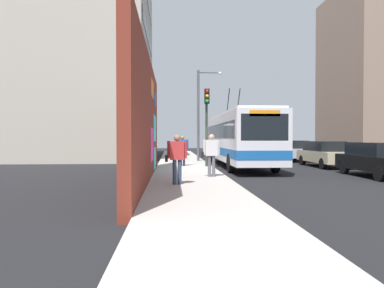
{
  "coord_description": "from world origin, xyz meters",
  "views": [
    {
      "loc": [
        -18.05,
        2.39,
        1.8
      ],
      "look_at": [
        1.94,
        1.15,
        1.42
      ],
      "focal_mm": 31.89,
      "sensor_mm": 36.0,
      "label": 1
    }
  ],
  "objects_px": {
    "parked_car_champagne": "(324,153)",
    "pedestrian_midblock": "(182,148)",
    "parked_car_black": "(378,159)",
    "parked_car_red": "(272,148)",
    "pedestrian_near_wall": "(177,155)",
    "traffic_light": "(207,114)",
    "street_lamp": "(201,109)",
    "city_bus": "(238,137)",
    "pedestrian_at_curb": "(211,151)",
    "parked_car_silver": "(292,150)"
  },
  "relations": [
    {
      "from": "parked_car_champagne",
      "to": "pedestrian_midblock",
      "type": "height_order",
      "value": "pedestrian_midblock"
    },
    {
      "from": "parked_car_black",
      "to": "parked_car_champagne",
      "type": "distance_m",
      "value": 5.45
    },
    {
      "from": "parked_car_red",
      "to": "pedestrian_near_wall",
      "type": "height_order",
      "value": "pedestrian_near_wall"
    },
    {
      "from": "parked_car_champagne",
      "to": "traffic_light",
      "type": "relative_size",
      "value": 1.03
    },
    {
      "from": "pedestrian_midblock",
      "to": "street_lamp",
      "type": "bearing_deg",
      "value": -19.15
    },
    {
      "from": "pedestrian_midblock",
      "to": "traffic_light",
      "type": "bearing_deg",
      "value": -110.98
    },
    {
      "from": "city_bus",
      "to": "parked_car_black",
      "type": "height_order",
      "value": "city_bus"
    },
    {
      "from": "traffic_light",
      "to": "pedestrian_near_wall",
      "type": "bearing_deg",
      "value": 166.02
    },
    {
      "from": "parked_car_red",
      "to": "parked_car_black",
      "type": "bearing_deg",
      "value": -180.0
    },
    {
      "from": "pedestrian_at_curb",
      "to": "pedestrian_midblock",
      "type": "xyz_separation_m",
      "value": [
        5.59,
        1.04,
        -0.02
      ]
    },
    {
      "from": "pedestrian_near_wall",
      "to": "street_lamp",
      "type": "relative_size",
      "value": 0.27
    },
    {
      "from": "parked_car_red",
      "to": "pedestrian_at_curb",
      "type": "relative_size",
      "value": 2.51
    },
    {
      "from": "parked_car_black",
      "to": "pedestrian_at_curb",
      "type": "height_order",
      "value": "pedestrian_at_curb"
    },
    {
      "from": "parked_car_black",
      "to": "street_lamp",
      "type": "relative_size",
      "value": 0.68
    },
    {
      "from": "traffic_light",
      "to": "street_lamp",
      "type": "relative_size",
      "value": 0.69
    },
    {
      "from": "parked_car_black",
      "to": "parked_car_champagne",
      "type": "relative_size",
      "value": 0.95
    },
    {
      "from": "pedestrian_at_curb",
      "to": "traffic_light",
      "type": "height_order",
      "value": "traffic_light"
    },
    {
      "from": "parked_car_black",
      "to": "traffic_light",
      "type": "bearing_deg",
      "value": 58.92
    },
    {
      "from": "parked_car_champagne",
      "to": "street_lamp",
      "type": "distance_m",
      "value": 8.71
    },
    {
      "from": "parked_car_champagne",
      "to": "parked_car_red",
      "type": "bearing_deg",
      "value": -0.0
    },
    {
      "from": "parked_car_black",
      "to": "street_lamp",
      "type": "xyz_separation_m",
      "value": [
        9.21,
        7.25,
        3.01
      ]
    },
    {
      "from": "pedestrian_at_curb",
      "to": "street_lamp",
      "type": "xyz_separation_m",
      "value": [
        9.84,
        -0.44,
        2.63
      ]
    },
    {
      "from": "parked_car_silver",
      "to": "pedestrian_midblock",
      "type": "xyz_separation_m",
      "value": [
        -5.93,
        8.73,
        0.36
      ]
    },
    {
      "from": "pedestrian_near_wall",
      "to": "pedestrian_at_curb",
      "type": "relative_size",
      "value": 0.98
    },
    {
      "from": "parked_car_champagne",
      "to": "parked_car_black",
      "type": "bearing_deg",
      "value": -180.0
    },
    {
      "from": "parked_car_red",
      "to": "street_lamp",
      "type": "bearing_deg",
      "value": 134.24
    },
    {
      "from": "pedestrian_midblock",
      "to": "parked_car_black",
      "type": "bearing_deg",
      "value": -119.6
    },
    {
      "from": "parked_car_black",
      "to": "parked_car_champagne",
      "type": "height_order",
      "value": "same"
    },
    {
      "from": "city_bus",
      "to": "parked_car_red",
      "type": "bearing_deg",
      "value": -27.09
    },
    {
      "from": "city_bus",
      "to": "parked_car_black",
      "type": "xyz_separation_m",
      "value": [
        -6.11,
        -5.2,
        -0.98
      ]
    },
    {
      "from": "parked_car_red",
      "to": "traffic_light",
      "type": "bearing_deg",
      "value": 148.17
    },
    {
      "from": "city_bus",
      "to": "traffic_light",
      "type": "relative_size",
      "value": 2.72
    },
    {
      "from": "street_lamp",
      "to": "traffic_light",
      "type": "bearing_deg",
      "value": 178.79
    },
    {
      "from": "parked_car_champagne",
      "to": "pedestrian_midblock",
      "type": "distance_m",
      "value": 8.75
    },
    {
      "from": "traffic_light",
      "to": "street_lamp",
      "type": "distance_m",
      "value": 4.84
    },
    {
      "from": "street_lamp",
      "to": "parked_car_red",
      "type": "bearing_deg",
      "value": -45.76
    },
    {
      "from": "city_bus",
      "to": "parked_car_champagne",
      "type": "bearing_deg",
      "value": -97.17
    },
    {
      "from": "city_bus",
      "to": "traffic_light",
      "type": "xyz_separation_m",
      "value": [
        -1.68,
        2.15,
        1.31
      ]
    },
    {
      "from": "parked_car_black",
      "to": "pedestrian_midblock",
      "type": "xyz_separation_m",
      "value": [
        4.96,
        8.73,
        0.36
      ]
    },
    {
      "from": "parked_car_black",
      "to": "pedestrian_near_wall",
      "type": "xyz_separation_m",
      "value": [
        -2.92,
        9.18,
        0.35
      ]
    },
    {
      "from": "parked_car_black",
      "to": "pedestrian_at_curb",
      "type": "relative_size",
      "value": 2.44
    },
    {
      "from": "city_bus",
      "to": "street_lamp",
      "type": "relative_size",
      "value": 1.89
    },
    {
      "from": "pedestrian_at_curb",
      "to": "street_lamp",
      "type": "bearing_deg",
      "value": -2.54
    },
    {
      "from": "pedestrian_midblock",
      "to": "traffic_light",
      "type": "relative_size",
      "value": 0.4
    },
    {
      "from": "traffic_light",
      "to": "pedestrian_midblock",
      "type": "bearing_deg",
      "value": 69.02
    },
    {
      "from": "city_bus",
      "to": "pedestrian_near_wall",
      "type": "distance_m",
      "value": 9.89
    },
    {
      "from": "parked_car_red",
      "to": "parked_car_silver",
      "type": "bearing_deg",
      "value": 180.0
    },
    {
      "from": "parked_car_silver",
      "to": "pedestrian_near_wall",
      "type": "xyz_separation_m",
      "value": [
        -13.81,
        9.18,
        0.36
      ]
    },
    {
      "from": "traffic_light",
      "to": "city_bus",
      "type": "bearing_deg",
      "value": -52.03
    },
    {
      "from": "pedestrian_near_wall",
      "to": "pedestrian_at_curb",
      "type": "distance_m",
      "value": 2.74
    }
  ]
}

